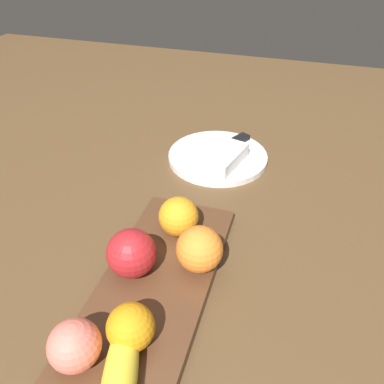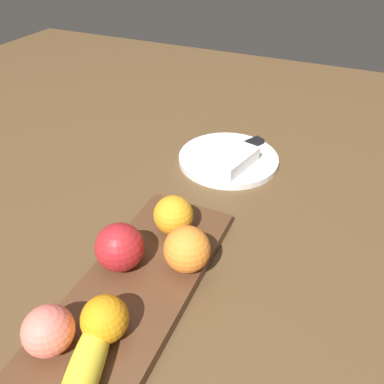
{
  "view_description": "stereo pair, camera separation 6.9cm",
  "coord_description": "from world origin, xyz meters",
  "px_view_note": "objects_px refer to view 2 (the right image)",
  "views": [
    {
      "loc": [
        0.29,
        0.13,
        0.47
      ],
      "look_at": [
        -0.24,
        -0.03,
        0.05
      ],
      "focal_mm": 35.71,
      "sensor_mm": 36.0,
      "label": 1
    },
    {
      "loc": [
        0.27,
        0.2,
        0.47
      ],
      "look_at": [
        -0.24,
        -0.03,
        0.05
      ],
      "focal_mm": 35.71,
      "sensor_mm": 36.0,
      "label": 2
    }
  ],
  "objects_px": {
    "apple": "(120,247)",
    "orange_near_banana": "(187,249)",
    "orange_center": "(173,215)",
    "fruit_tray": "(137,288)",
    "orange_near_apple": "(105,319)",
    "folded_napkin": "(224,156)",
    "peach": "(48,330)",
    "knife": "(244,148)",
    "dinner_plate": "(228,159)",
    "banana": "(84,371)"
  },
  "relations": [
    {
      "from": "apple",
      "to": "orange_near_banana",
      "type": "xyz_separation_m",
      "value": [
        -0.04,
        0.09,
        -0.0
      ]
    },
    {
      "from": "apple",
      "to": "orange_center",
      "type": "relative_size",
      "value": 1.11
    },
    {
      "from": "fruit_tray",
      "to": "orange_near_apple",
      "type": "relative_size",
      "value": 6.69
    },
    {
      "from": "apple",
      "to": "folded_napkin",
      "type": "bearing_deg",
      "value": 173.69
    },
    {
      "from": "fruit_tray",
      "to": "orange_near_banana",
      "type": "distance_m",
      "value": 0.09
    },
    {
      "from": "apple",
      "to": "peach",
      "type": "bearing_deg",
      "value": -1.96
    },
    {
      "from": "peach",
      "to": "folded_napkin",
      "type": "distance_m",
      "value": 0.5
    },
    {
      "from": "orange_near_apple",
      "to": "knife",
      "type": "height_order",
      "value": "orange_near_apple"
    },
    {
      "from": "fruit_tray",
      "to": "knife",
      "type": "bearing_deg",
      "value": 176.91
    },
    {
      "from": "peach",
      "to": "folded_napkin",
      "type": "relative_size",
      "value": 0.55
    },
    {
      "from": "apple",
      "to": "knife",
      "type": "relative_size",
      "value": 0.44
    },
    {
      "from": "orange_near_banana",
      "to": "peach",
      "type": "height_order",
      "value": "orange_near_banana"
    },
    {
      "from": "apple",
      "to": "orange_center",
      "type": "height_order",
      "value": "apple"
    },
    {
      "from": "peach",
      "to": "orange_near_apple",
      "type": "bearing_deg",
      "value": 128.65
    },
    {
      "from": "dinner_plate",
      "to": "banana",
      "type": "bearing_deg",
      "value": 2.23
    },
    {
      "from": "orange_center",
      "to": "folded_napkin",
      "type": "height_order",
      "value": "orange_center"
    },
    {
      "from": "orange_near_apple",
      "to": "folded_napkin",
      "type": "height_order",
      "value": "orange_near_apple"
    },
    {
      "from": "orange_near_banana",
      "to": "banana",
      "type": "bearing_deg",
      "value": -8.89
    },
    {
      "from": "fruit_tray",
      "to": "peach",
      "type": "distance_m",
      "value": 0.14
    },
    {
      "from": "apple",
      "to": "orange_near_banana",
      "type": "height_order",
      "value": "apple"
    },
    {
      "from": "fruit_tray",
      "to": "apple",
      "type": "bearing_deg",
      "value": -121.15
    },
    {
      "from": "fruit_tray",
      "to": "folded_napkin",
      "type": "xyz_separation_m",
      "value": [
        -0.37,
        0.0,
        0.02
      ]
    },
    {
      "from": "orange_near_banana",
      "to": "orange_center",
      "type": "relative_size",
      "value": 1.07
    },
    {
      "from": "apple",
      "to": "peach",
      "type": "xyz_separation_m",
      "value": [
        0.15,
        -0.01,
        -0.01
      ]
    },
    {
      "from": "dinner_plate",
      "to": "orange_center",
      "type": "bearing_deg",
      "value": -0.02
    },
    {
      "from": "orange_near_apple",
      "to": "peach",
      "type": "xyz_separation_m",
      "value": [
        0.04,
        -0.05,
        0.0
      ]
    },
    {
      "from": "fruit_tray",
      "to": "dinner_plate",
      "type": "height_order",
      "value": "fruit_tray"
    },
    {
      "from": "orange_center",
      "to": "folded_napkin",
      "type": "xyz_separation_m",
      "value": [
        -0.25,
        0.0,
        -0.02
      ]
    },
    {
      "from": "orange_near_banana",
      "to": "peach",
      "type": "xyz_separation_m",
      "value": [
        0.19,
        -0.1,
        -0.0
      ]
    },
    {
      "from": "banana",
      "to": "dinner_plate",
      "type": "distance_m",
      "value": 0.55
    },
    {
      "from": "orange_near_banana",
      "to": "knife",
      "type": "distance_m",
      "value": 0.38
    },
    {
      "from": "orange_near_apple",
      "to": "peach",
      "type": "height_order",
      "value": "peach"
    },
    {
      "from": "folded_napkin",
      "to": "apple",
      "type": "bearing_deg",
      "value": -6.31
    },
    {
      "from": "orange_near_banana",
      "to": "orange_center",
      "type": "xyz_separation_m",
      "value": [
        -0.06,
        -0.05,
        -0.0
      ]
    },
    {
      "from": "fruit_tray",
      "to": "orange_center",
      "type": "distance_m",
      "value": 0.13
    },
    {
      "from": "apple",
      "to": "peach",
      "type": "relative_size",
      "value": 1.16
    },
    {
      "from": "fruit_tray",
      "to": "knife",
      "type": "distance_m",
      "value": 0.44
    },
    {
      "from": "peach",
      "to": "knife",
      "type": "height_order",
      "value": "peach"
    },
    {
      "from": "orange_center",
      "to": "banana",
      "type": "bearing_deg",
      "value": 4.51
    },
    {
      "from": "folded_napkin",
      "to": "knife",
      "type": "distance_m",
      "value": 0.07
    },
    {
      "from": "peach",
      "to": "dinner_plate",
      "type": "height_order",
      "value": "peach"
    },
    {
      "from": "peach",
      "to": "orange_center",
      "type": "bearing_deg",
      "value": 170.2
    },
    {
      "from": "apple",
      "to": "orange_near_apple",
      "type": "bearing_deg",
      "value": 23.49
    },
    {
      "from": "apple",
      "to": "dinner_plate",
      "type": "relative_size",
      "value": 0.33
    },
    {
      "from": "fruit_tray",
      "to": "peach",
      "type": "bearing_deg",
      "value": -18.94
    },
    {
      "from": "fruit_tray",
      "to": "peach",
      "type": "xyz_separation_m",
      "value": [
        0.13,
        -0.04,
        0.04
      ]
    },
    {
      "from": "apple",
      "to": "folded_napkin",
      "type": "distance_m",
      "value": 0.35
    },
    {
      "from": "orange_near_banana",
      "to": "dinner_plate",
      "type": "height_order",
      "value": "orange_near_banana"
    },
    {
      "from": "fruit_tray",
      "to": "orange_near_banana",
      "type": "height_order",
      "value": "orange_near_banana"
    },
    {
      "from": "apple",
      "to": "orange_center",
      "type": "bearing_deg",
      "value": 159.29
    }
  ]
}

